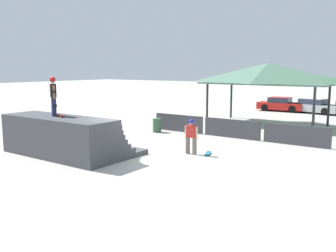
# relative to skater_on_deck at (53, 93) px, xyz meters

# --- Properties ---
(ground_plane) EXTENTS (160.00, 160.00, 0.00)m
(ground_plane) POSITION_rel_skater_on_deck_xyz_m (3.16, 1.27, -2.80)
(ground_plane) COLOR #ADA8A0
(quarter_pipe_ramp) EXTENTS (5.95, 3.60, 1.79)m
(quarter_pipe_ramp) POSITION_rel_skater_on_deck_xyz_m (0.41, 0.19, -2.02)
(quarter_pipe_ramp) COLOR #424247
(quarter_pipe_ramp) RESTS_ON ground
(skater_on_deck) EXTENTS (0.72, 0.53, 1.76)m
(skater_on_deck) POSITION_rel_skater_on_deck_xyz_m (0.00, 0.00, 0.00)
(skater_on_deck) COLOR #1E2347
(skater_on_deck) RESTS_ON quarter_pipe_ramp
(skateboard_on_deck) EXTENTS (0.85, 0.45, 0.09)m
(skateboard_on_deck) POSITION_rel_skater_on_deck_xyz_m (0.48, -0.04, -0.95)
(skateboard_on_deck) COLOR green
(skateboard_on_deck) RESTS_ON quarter_pipe_ramp
(bystander_walking) EXTENTS (0.64, 0.26, 1.63)m
(bystander_walking) POSITION_rel_skater_on_deck_xyz_m (5.02, 3.67, -1.85)
(bystander_walking) COLOR #6B6051
(bystander_walking) RESTS_ON ground
(skateboard_on_ground) EXTENTS (0.44, 0.78, 0.09)m
(skateboard_on_ground) POSITION_rel_skater_on_deck_xyz_m (5.71, 4.02, -2.75)
(skateboard_on_ground) COLOR green
(skateboard_on_ground) RESTS_ON ground
(barrier_fence) EXTENTS (10.67, 0.12, 1.05)m
(barrier_fence) POSITION_rel_skater_on_deck_xyz_m (4.73, 8.50, -2.28)
(barrier_fence) COLOR #3D3D42
(barrier_fence) RESTS_ON ground
(pavilion_shelter) EXTENTS (8.57, 4.52, 4.26)m
(pavilion_shelter) POSITION_rel_skater_on_deck_xyz_m (4.52, 14.35, 0.73)
(pavilion_shelter) COLOR #2D2D33
(pavilion_shelter) RESTS_ON ground
(trash_bin) EXTENTS (0.52, 0.52, 0.85)m
(trash_bin) POSITION_rel_skater_on_deck_xyz_m (0.15, 7.49, -2.38)
(trash_bin) COLOR #385B3D
(trash_bin) RESTS_ON ground
(parked_car_red) EXTENTS (4.12, 1.89, 1.27)m
(parked_car_red) POSITION_rel_skater_on_deck_xyz_m (2.56, 23.05, -2.20)
(parked_car_red) COLOR red
(parked_car_red) RESTS_ON ground
(parked_car_silver) EXTENTS (4.69, 2.52, 1.27)m
(parked_car_silver) POSITION_rel_skater_on_deck_xyz_m (5.43, 23.17, -2.20)
(parked_car_silver) COLOR #A8AAAF
(parked_car_silver) RESTS_ON ground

